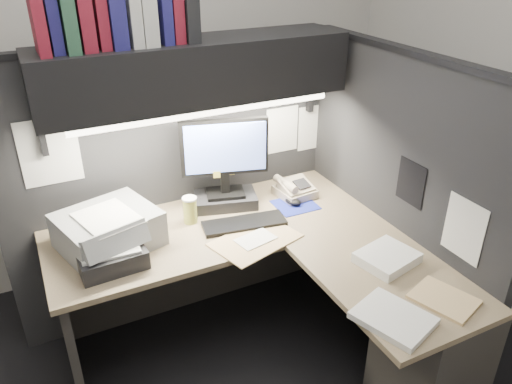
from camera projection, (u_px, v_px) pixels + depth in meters
wall_back at (136, 71)px, 3.06m from camera, size 3.50×0.04×2.70m
partition_back at (176, 187)px, 2.87m from camera, size 1.90×0.06×1.60m
partition_right at (392, 209)px, 2.65m from camera, size 0.06×1.50×1.60m
desk at (319, 313)px, 2.45m from camera, size 1.70×1.53×0.73m
overhead_shelf at (196, 71)px, 2.44m from camera, size 1.55×0.34×0.30m
task_light_tube at (208, 112)px, 2.41m from camera, size 1.32×0.04×0.04m
monitor at (225, 173)px, 2.73m from camera, size 0.46×0.29×0.51m
keyboard at (244, 223)px, 2.63m from camera, size 0.46×0.21×0.02m
mousepad at (295, 205)px, 2.82m from camera, size 0.23×0.21×0.00m
mouse at (293, 201)px, 2.82m from camera, size 0.10×0.12×0.04m
telephone at (295, 190)px, 2.91m from camera, size 0.21×0.22×0.08m
coffee_cup at (190, 211)px, 2.63m from camera, size 0.09×0.09×0.14m
printer at (108, 229)px, 2.43m from camera, size 0.53×0.48×0.18m
notebook_stack at (111, 256)px, 2.30m from camera, size 0.31×0.26×0.09m
open_folder at (255, 240)px, 2.50m from camera, size 0.48×0.38×0.01m
paper_stack_a at (387, 258)px, 2.33m from camera, size 0.30×0.27×0.05m
paper_stack_b at (393, 318)px, 1.98m from camera, size 0.31×0.34×0.03m
manila_stack at (444, 299)px, 2.09m from camera, size 0.27×0.30×0.01m
binder_row at (116, 13)px, 2.16m from camera, size 0.70×0.25×0.31m
pinned_papers at (267, 158)px, 2.61m from camera, size 1.76×1.31×0.51m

